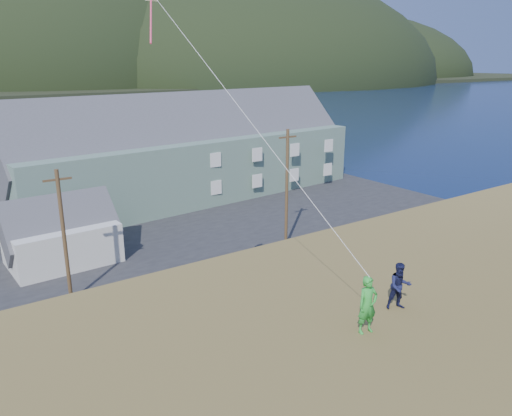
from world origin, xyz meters
The scene contains 10 objects.
ground centered at (0.00, 0.00, 0.00)m, with size 900.00×900.00×0.00m, color #0A1638.
grass_strip centered at (0.00, -2.00, 0.05)m, with size 110.00×8.00×0.10m, color #4C3D19.
waterfront_lot centered at (0.00, 17.00, 0.06)m, with size 72.00×36.00×0.12m, color #28282B.
far_hills centered at (35.59, 279.38, 2.00)m, with size 760.00×265.00×143.00m.
lodge centered at (14.54, 19.56, 5.16)m, with size 39.06×14.12×13.45m.
shed_white centered at (-1.92, 8.10, 2.38)m, with size 7.97×5.52×6.16m.
utility_poles centered at (-2.33, 1.50, 4.49)m, with size 32.37×0.24×9.28m.
kite_flyer_green centered at (-0.25, -19.54, 8.02)m, with size 0.60×0.39×1.64m, color green.
kite_flyer_navy centered at (1.55, -19.14, 7.93)m, with size 0.71×0.55×1.45m, color #15183B.
kite_rig centered at (-1.95, -10.49, 16.36)m, with size 1.46×4.96×12.37m.
Camera 1 is at (-9.66, -27.82, 14.39)m, focal length 35.00 mm.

